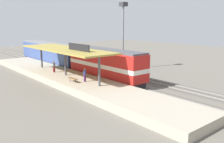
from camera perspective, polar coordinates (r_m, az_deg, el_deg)
ground_plane at (r=39.33m, az=-2.23°, el=-0.83°), size 120.00×120.00×0.00m
track_near at (r=38.17m, az=-4.61°, el=-1.18°), size 3.20×110.00×0.16m
track_far at (r=40.92m, az=0.65°, el=-0.30°), size 3.20×110.00×0.16m
platform at (r=35.70m, az=-10.66°, el=-1.53°), size 6.00×44.00×0.90m
station_canopy at (r=34.95m, az=-10.83°, el=4.99°), size 5.20×18.00×4.70m
platform_bench at (r=31.19m, az=-9.12°, el=-1.64°), size 0.44×1.70×0.50m
locomotive at (r=35.15m, az=-1.61°, el=1.72°), size 2.93×14.43×4.44m
passenger_carriage_single at (r=50.42m, az=-14.40°, el=4.17°), size 2.90×20.00×4.24m
freight_car at (r=45.53m, az=-4.52°, el=3.32°), size 2.80×12.00×3.54m
light_mast at (r=43.36m, az=2.63°, el=11.47°), size 1.10×1.10×11.70m
person_waiting at (r=37.87m, az=-13.34°, el=1.26°), size 0.34×0.34×1.71m
person_walking at (r=31.15m, az=-6.35°, el=-0.62°), size 0.34×0.34×1.71m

